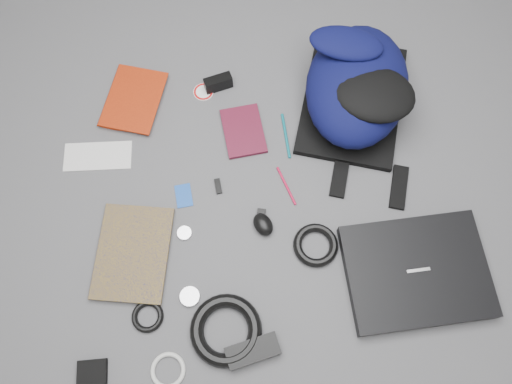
{
  "coord_description": "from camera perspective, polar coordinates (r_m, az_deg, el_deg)",
  "views": [
    {
      "loc": [
        -0.07,
        -0.53,
        1.46
      ],
      "look_at": [
        0.0,
        0.0,
        0.02
      ],
      "focal_mm": 35.0,
      "sensor_mm": 36.0,
      "label": 1
    }
  ],
  "objects": [
    {
      "name": "earbud_coil",
      "position": [
        1.49,
        -12.28,
        -13.72
      ],
      "size": [
        0.12,
        0.12,
        0.02
      ],
      "primitive_type": "torus",
      "rotation": [
        0.0,
        0.0,
        -0.42
      ],
      "color": "black",
      "rests_on": "ground"
    },
    {
      "name": "backpack",
      "position": [
        1.64,
        11.47,
        11.87
      ],
      "size": [
        0.48,
        0.58,
        0.21
      ],
      "primitive_type": null,
      "rotation": [
        0.0,
        0.0,
        -0.33
      ],
      "color": "black",
      "rests_on": "ground"
    },
    {
      "name": "pen_red",
      "position": [
        1.56,
        3.49,
        0.71
      ],
      "size": [
        0.05,
        0.13,
        0.01
      ],
      "primitive_type": "cylinder",
      "rotation": [
        1.57,
        0.0,
        0.29
      ],
      "color": "#B10D34",
      "rests_on": "ground"
    },
    {
      "name": "white_cable_coil",
      "position": [
        1.47,
        -10.02,
        -19.43
      ],
      "size": [
        0.12,
        0.12,
        0.01
      ],
      "primitive_type": "torus",
      "rotation": [
        0.0,
        0.0,
        0.34
      ],
      "color": "silver",
      "rests_on": "ground"
    },
    {
      "name": "pouch",
      "position": [
        1.51,
        -18.21,
        -19.23
      ],
      "size": [
        0.08,
        0.08,
        0.02
      ],
      "primitive_type": "cube",
      "rotation": [
        0.0,
        0.0,
        -0.04
      ],
      "color": "black",
      "rests_on": "ground"
    },
    {
      "name": "power_brick",
      "position": [
        1.44,
        -0.38,
        -17.72
      ],
      "size": [
        0.16,
        0.09,
        0.04
      ],
      "primitive_type": "cube",
      "rotation": [
        0.0,
        0.0,
        0.19
      ],
      "color": "black",
      "rests_on": "ground"
    },
    {
      "name": "mouse",
      "position": [
        1.5,
        0.82,
        -3.73
      ],
      "size": [
        0.08,
        0.09,
        0.04
      ],
      "primitive_type": "ellipsoid",
      "rotation": [
        0.0,
        0.0,
        0.39
      ],
      "color": "black",
      "rests_on": "ground"
    },
    {
      "name": "id_badge",
      "position": [
        1.56,
        -8.26,
        -0.42
      ],
      "size": [
        0.05,
        0.08,
        0.0
      ],
      "primitive_type": "cube",
      "rotation": [
        0.0,
        0.0,
        0.07
      ],
      "color": "#1647A5",
      "rests_on": "ground"
    },
    {
      "name": "headphone_left",
      "position": [
        1.52,
        -8.18,
        -4.67
      ],
      "size": [
        0.05,
        0.05,
        0.01
      ],
      "primitive_type": "cylinder",
      "rotation": [
        0.0,
        0.0,
        0.13
      ],
      "color": "silver",
      "rests_on": "ground"
    },
    {
      "name": "key_fob",
      "position": [
        1.52,
        0.57,
        -2.7
      ],
      "size": [
        0.04,
        0.05,
        0.01
      ],
      "primitive_type": "cube",
      "rotation": [
        0.0,
        0.0,
        -0.25
      ],
      "color": "black",
      "rests_on": "ground"
    },
    {
      "name": "usb_black",
      "position": [
        1.56,
        -4.35,
        0.66
      ],
      "size": [
        0.02,
        0.05,
        0.01
      ],
      "primitive_type": "cube",
      "rotation": [
        0.0,
        0.0,
        0.07
      ],
      "color": "black",
      "rests_on": "ground"
    },
    {
      "name": "comic_book",
      "position": [
        1.56,
        -17.64,
        -6.39
      ],
      "size": [
        0.27,
        0.33,
        0.02
      ],
      "primitive_type": "imported",
      "rotation": [
        0.0,
        0.0,
        -0.2
      ],
      "color": "#A7860B",
      "rests_on": "ground"
    },
    {
      "name": "headphone_right",
      "position": [
        1.48,
        -7.57,
        -11.76
      ],
      "size": [
        0.07,
        0.07,
        0.01
      ],
      "primitive_type": "cylinder",
      "rotation": [
        0.0,
        0.0,
        -0.37
      ],
      "color": "#B4B4B6",
      "rests_on": "ground"
    },
    {
      "name": "laptop",
      "position": [
        1.54,
        17.85,
        -8.65
      ],
      "size": [
        0.41,
        0.32,
        0.04
      ],
      "primitive_type": "cube",
      "rotation": [
        0.0,
        0.0,
        0.01
      ],
      "color": "black",
      "rests_on": "ground"
    },
    {
      "name": "compact_camera",
      "position": [
        1.71,
        -4.34,
        12.32
      ],
      "size": [
        0.1,
        0.05,
        0.05
      ],
      "primitive_type": "cube",
      "rotation": [
        0.0,
        0.0,
        0.22
      ],
      "color": "black",
      "rests_on": "ground"
    },
    {
      "name": "sticker_disc",
      "position": [
        1.72,
        -6.03,
        11.32
      ],
      "size": [
        0.08,
        0.08,
        0.0
      ],
      "primitive_type": "cylinder",
      "rotation": [
        0.0,
        0.0,
        -0.18
      ],
      "color": "white",
      "rests_on": "ground"
    },
    {
      "name": "textbook_red",
      "position": [
        1.76,
        -16.54,
        10.59
      ],
      "size": [
        0.25,
        0.28,
        0.03
      ],
      "primitive_type": "imported",
      "rotation": [
        0.0,
        0.0,
        -0.33
      ],
      "color": "maroon",
      "rests_on": "ground"
    },
    {
      "name": "ground",
      "position": [
        1.55,
        -0.0,
        -0.26
      ],
      "size": [
        4.0,
        4.0,
        0.0
      ],
      "primitive_type": "plane",
      "color": "#4F4F51",
      "rests_on": "ground"
    },
    {
      "name": "pen_teal",
      "position": [
        1.63,
        3.43,
        6.45
      ],
      "size": [
        0.01,
        0.16,
        0.01
      ],
      "primitive_type": "cylinder",
      "rotation": [
        1.57,
        0.0,
        0.01
      ],
      "color": "#0C626E",
      "rests_on": "ground"
    },
    {
      "name": "cable_coil",
      "position": [
        1.5,
        6.84,
        -6.05
      ],
      "size": [
        0.17,
        0.17,
        0.03
      ],
      "primitive_type": "torus",
      "rotation": [
        0.0,
        0.0,
        0.36
      ],
      "color": "black",
      "rests_on": "ground"
    },
    {
      "name": "dvd_case",
      "position": [
        1.63,
        -1.46,
        6.98
      ],
      "size": [
        0.14,
        0.19,
        0.01
      ],
      "primitive_type": "cube",
      "rotation": [
        0.0,
        0.0,
        0.07
      ],
      "color": "#400C1B",
      "rests_on": "ground"
    },
    {
      "name": "envelope",
      "position": [
        1.68,
        -17.62,
        3.93
      ],
      "size": [
        0.22,
        0.11,
        0.0
      ],
      "primitive_type": "cube",
      "rotation": [
        0.0,
        0.0,
        -0.08
      ],
      "color": "silver",
      "rests_on": "ground"
    },
    {
      "name": "power_cord_coil",
      "position": [
        1.44,
        -3.46,
        -15.48
      ],
      "size": [
        0.22,
        0.22,
        0.04
      ],
      "primitive_type": "torus",
      "rotation": [
        0.0,
        0.0,
        0.08
      ],
      "color": "black",
      "rests_on": "ground"
    }
  ]
}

